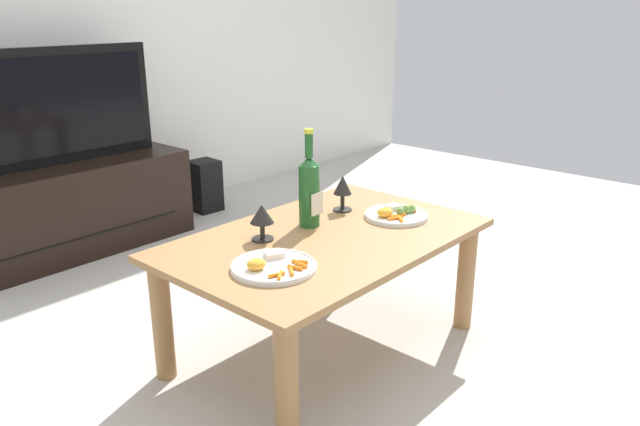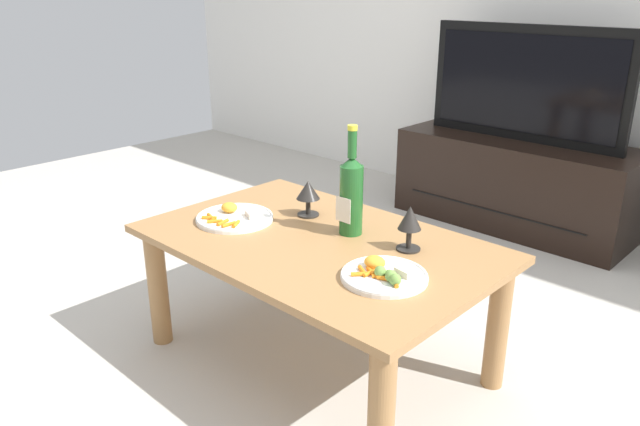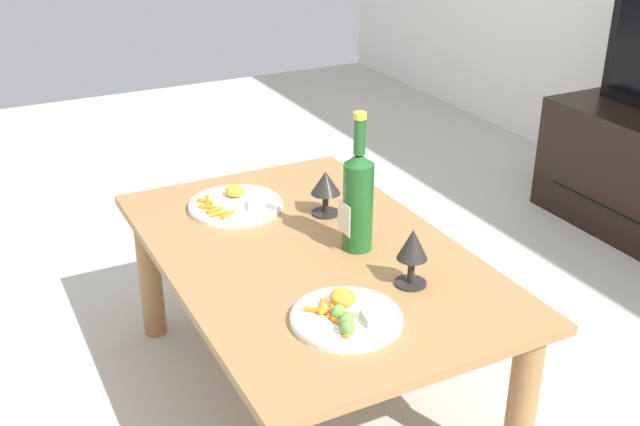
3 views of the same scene
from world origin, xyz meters
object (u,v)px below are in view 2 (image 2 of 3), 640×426
tv_screen (527,84)px  goblet_right (410,221)px  goblet_left (308,192)px  dinner_plate_left (235,217)px  tv_stand (515,183)px  dinner_plate_right (384,275)px  dining_table (318,262)px  wine_bottle (351,192)px

tv_screen → goblet_right: bearing=-75.7°
goblet_left → tv_screen: bearing=88.3°
goblet_right → dinner_plate_left: (-0.59, -0.21, -0.08)m
tv_stand → dinner_plate_right: dinner_plate_right is taller
dining_table → dinner_plate_left: (-0.33, -0.07, 0.09)m
dining_table → dinner_plate_left: bearing=-167.6°
dinner_plate_left → tv_screen: bearing=83.5°
dinner_plate_right → dinner_plate_left: bearing=179.9°
dinner_plate_right → tv_screen: bearing=104.8°
dinner_plate_left → dining_table: bearing=12.4°
tv_stand → tv_screen: tv_screen is taller
goblet_right → tv_screen: bearing=104.3°
dinner_plate_left → dinner_plate_right: 0.66m
wine_bottle → dinner_plate_right: size_ratio=1.48×
goblet_right → dinner_plate_left: goblet_right is taller
wine_bottle → goblet_right: size_ratio=2.53×
tv_stand → goblet_right: bearing=-75.7°
tv_screen → goblet_right: size_ratio=7.27×
wine_bottle → goblet_right: (0.22, 0.02, -0.05)m
dining_table → wine_bottle: wine_bottle is taller
dinner_plate_left → dinner_plate_right: dinner_plate_right is taller
tv_screen → goblet_left: (-0.04, -1.54, -0.21)m
wine_bottle → tv_screen: bearing=96.4°
tv_stand → wine_bottle: (0.17, -1.56, 0.37)m
wine_bottle → goblet_left: size_ratio=2.83×
dining_table → goblet_right: size_ratio=7.94×
goblet_right → tv_stand: bearing=104.3°
dining_table → tv_stand: 1.69m
goblet_right → dinner_plate_right: size_ratio=0.58×
tv_screen → dining_table: bearing=-85.5°
dining_table → goblet_right: goblet_right is taller
dinner_plate_right → dining_table: bearing=167.3°
tv_stand → goblet_left: size_ratio=9.58×
goblet_left → dinner_plate_right: (0.51, -0.21, -0.07)m
tv_screen → dinner_plate_right: 1.83m
dining_table → dinner_plate_left: dinner_plate_left is taller
wine_bottle → dinner_plate_left: 0.44m
dining_table → goblet_right: 0.34m
tv_screen → goblet_left: 1.55m
tv_stand → dining_table: bearing=-85.5°
tv_screen → dinner_plate_right: bearing=-75.2°
dining_table → wine_bottle: size_ratio=3.14×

